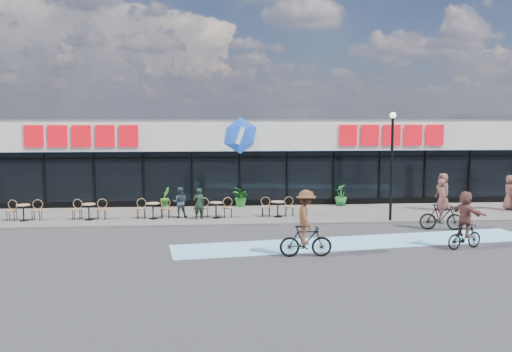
# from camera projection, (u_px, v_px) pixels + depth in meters

# --- Properties ---
(ground) EXTENTS (120.00, 120.00, 0.00)m
(ground) POSITION_uv_depth(u_px,v_px,m) (249.00, 236.00, 21.68)
(ground) COLOR #28282B
(ground) RESTS_ON ground
(sidewalk) EXTENTS (44.00, 5.00, 0.10)m
(sidewalk) POSITION_uv_depth(u_px,v_px,m) (243.00, 215.00, 26.14)
(sidewalk) COLOR #635D57
(sidewalk) RESTS_ON ground
(bike_lane) EXTENTS (14.17, 4.13, 0.01)m
(bike_lane) POSITION_uv_depth(u_px,v_px,m) (357.00, 242.00, 20.52)
(bike_lane) COLOR #6CAECC
(bike_lane) RESTS_ON ground
(building) EXTENTS (30.60, 6.57, 4.75)m
(building) POSITION_uv_depth(u_px,v_px,m) (237.00, 159.00, 31.27)
(building) COLOR black
(building) RESTS_ON ground
(lamp_post) EXTENTS (0.28, 0.28, 4.86)m
(lamp_post) POSITION_uv_depth(u_px,v_px,m) (392.00, 156.00, 24.17)
(lamp_post) COLOR black
(lamp_post) RESTS_ON sidewalk
(bistro_set_1) EXTENTS (1.54, 0.62, 0.90)m
(bistro_set_1) POSITION_uv_depth(u_px,v_px,m) (24.00, 210.00, 24.38)
(bistro_set_1) COLOR tan
(bistro_set_1) RESTS_ON sidewalk
(bistro_set_2) EXTENTS (1.54, 0.62, 0.90)m
(bistro_set_2) POSITION_uv_depth(u_px,v_px,m) (89.00, 210.00, 24.61)
(bistro_set_2) COLOR tan
(bistro_set_2) RESTS_ON sidewalk
(bistro_set_3) EXTENTS (1.54, 0.62, 0.90)m
(bistro_set_3) POSITION_uv_depth(u_px,v_px,m) (153.00, 209.00, 24.85)
(bistro_set_3) COLOR tan
(bistro_set_3) RESTS_ON sidewalk
(bistro_set_4) EXTENTS (1.54, 0.62, 0.90)m
(bistro_set_4) POSITION_uv_depth(u_px,v_px,m) (216.00, 208.00, 25.08)
(bistro_set_4) COLOR tan
(bistro_set_4) RESTS_ON sidewalk
(bistro_set_5) EXTENTS (1.54, 0.62, 0.90)m
(bistro_set_5) POSITION_uv_depth(u_px,v_px,m) (278.00, 207.00, 25.31)
(bistro_set_5) COLOR tan
(bistro_set_5) RESTS_ON sidewalk
(potted_plant_left) EXTENTS (0.60, 0.68, 1.06)m
(potted_plant_left) POSITION_uv_depth(u_px,v_px,m) (165.00, 197.00, 27.88)
(potted_plant_left) COLOR #2B6B1E
(potted_plant_left) RESTS_ON sidewalk
(potted_plant_mid) EXTENTS (1.15, 1.19, 1.02)m
(potted_plant_mid) POSITION_uv_depth(u_px,v_px,m) (241.00, 197.00, 28.22)
(potted_plant_mid) COLOR #217120
(potted_plant_mid) RESTS_ON sidewalk
(potted_plant_right) EXTENTS (0.73, 0.73, 1.12)m
(potted_plant_right) POSITION_uv_depth(u_px,v_px,m) (341.00, 195.00, 28.52)
(potted_plant_right) COLOR #1B6124
(potted_plant_right) RESTS_ON sidewalk
(patron_left) EXTENTS (0.59, 0.46, 1.44)m
(patron_left) POSITION_uv_depth(u_px,v_px,m) (199.00, 204.00, 24.62)
(patron_left) COLOR black
(patron_left) RESTS_ON sidewalk
(patron_right) EXTENTS (0.71, 0.56, 1.42)m
(patron_right) POSITION_uv_depth(u_px,v_px,m) (180.00, 202.00, 25.12)
(patron_right) COLOR #293640
(patron_right) RESTS_ON sidewalk
(pedestrian_a) EXTENTS (0.75, 1.01, 1.87)m
(pedestrian_a) POSITION_uv_depth(u_px,v_px,m) (443.00, 192.00, 27.02)
(pedestrian_a) COLOR #503529
(pedestrian_a) RESTS_ON sidewalk
(pedestrian_b) EXTENTS (0.61, 0.89, 1.76)m
(pedestrian_b) POSITION_uv_depth(u_px,v_px,m) (510.00, 192.00, 27.20)
(pedestrian_b) COLOR brown
(pedestrian_b) RESTS_ON sidewalk
(cyclist_a) EXTENTS (1.59, 1.62, 2.11)m
(cyclist_a) POSITION_uv_depth(u_px,v_px,m) (465.00, 221.00, 19.42)
(cyclist_a) COLOR black
(cyclist_a) RESTS_ON ground
(cyclist_b) EXTENTS (1.88, 0.86, 2.16)m
(cyclist_b) POSITION_uv_depth(u_px,v_px,m) (442.00, 212.00, 22.75)
(cyclist_b) COLOR black
(cyclist_b) RESTS_ON ground
(cyclist_c) EXTENTS (1.80, 1.21, 2.30)m
(cyclist_c) POSITION_uv_depth(u_px,v_px,m) (306.00, 227.00, 18.31)
(cyclist_c) COLOR black
(cyclist_c) RESTS_ON ground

